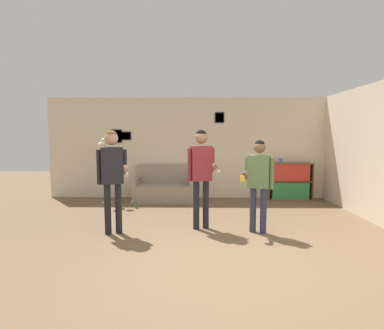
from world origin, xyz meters
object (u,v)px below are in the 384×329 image
couch (164,189)px  person_watcher_holding_cup (259,177)px  bookshelf (290,181)px  drinking_cup (281,161)px  floor_lamp (105,151)px  person_player_foreground_center (201,168)px  bottle_on_floor (136,204)px  person_player_foreground_left (112,170)px

couch → person_watcher_holding_cup: bearing=-53.1°
bookshelf → drinking_cup: drinking_cup is taller
floor_lamp → drinking_cup: (4.44, 0.54, -0.27)m
drinking_cup → person_player_foreground_center: bearing=-129.9°
bottle_on_floor → drinking_cup: (3.62, 1.00, 0.94)m
floor_lamp → person_watcher_holding_cup: 3.98m
floor_lamp → bottle_on_floor: floor_lamp is taller
person_player_foreground_left → bottle_on_floor: size_ratio=7.39×
couch → person_player_foreground_center: size_ratio=0.88×
bookshelf → floor_lamp: bearing=-173.5°
couch → drinking_cup: size_ratio=13.53×
person_player_foreground_left → person_watcher_holding_cup: (2.49, 0.10, -0.12)m
person_watcher_holding_cup → bottle_on_floor: (-2.49, 1.74, -0.89)m
person_player_foreground_center → person_player_foreground_left: bearing=-168.3°
bookshelf → person_player_foreground_left: person_player_foreground_left is taller
person_player_foreground_center → drinking_cup: size_ratio=15.40×
bottle_on_floor → drinking_cup: bearing=15.4°
bookshelf → bottle_on_floor: size_ratio=4.80×
person_watcher_holding_cup → bottle_on_floor: size_ratio=6.70×
drinking_cup → floor_lamp: bearing=-173.1°
person_player_foreground_center → bottle_on_floor: bearing=134.5°
person_player_foreground_left → drinking_cup: bearing=38.1°
couch → bottle_on_floor: size_ratio=6.54×
person_player_foreground_center → bookshelf: bearing=46.9°
floor_lamp → person_player_foreground_left: 2.45m
couch → drinking_cup: 3.13m
couch → person_player_foreground_center: 2.64m
drinking_cup → person_player_foreground_left: bearing=-141.9°
couch → drinking_cup: (3.04, 0.20, 0.74)m
bottle_on_floor → drinking_cup: drinking_cup is taller
person_watcher_holding_cup → drinking_cup: person_watcher_holding_cup is taller
floor_lamp → bookshelf: bearing=6.5°
person_player_foreground_center → couch: bearing=111.6°
couch → drinking_cup: drinking_cup is taller
person_player_foreground_left → person_watcher_holding_cup: bearing=2.3°
person_watcher_holding_cup → person_player_foreground_left: bearing=-177.7°
floor_lamp → person_player_foreground_center: bearing=-40.5°
person_player_foreground_left → drinking_cup: size_ratio=15.28×
floor_lamp → person_player_foreground_center: 3.06m
couch → floor_lamp: bearing=-166.2°
person_watcher_holding_cup → drinking_cup: bearing=67.5°
person_watcher_holding_cup → bottle_on_floor: person_watcher_holding_cup is taller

